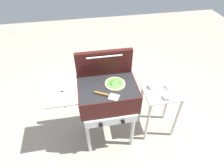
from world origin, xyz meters
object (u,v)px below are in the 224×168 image
topping_bowl_near (167,97)px  topping_bowl_middle (170,86)px  grill (106,96)px  pizza_veggie (115,83)px  spatula (107,95)px  topping_bowl_far (153,86)px  prep_table (160,103)px

topping_bowl_near → topping_bowl_middle: same height
topping_bowl_middle → grill: bearing=-176.0°
pizza_veggie → grill: bearing=-169.0°
spatula → topping_bowl_far: size_ratio=2.25×
topping_bowl_middle → topping_bowl_far: bearing=169.1°
prep_table → topping_bowl_near: topping_bowl_near is taller
grill → topping_bowl_far: bearing=9.2°
pizza_veggie → topping_bowl_near: pizza_veggie is taller
spatula → topping_bowl_near: bearing=2.5°
pizza_veggie → spatula: size_ratio=0.86×
topping_bowl_near → topping_bowl_middle: bearing=58.4°
pizza_veggie → topping_bowl_middle: bearing=3.0°
pizza_veggie → prep_table: size_ratio=0.31×
topping_bowl_middle → spatula: bearing=-166.3°
prep_table → topping_bowl_near: 0.25m
prep_table → topping_bowl_near: (0.01, -0.11, 0.22)m
spatula → prep_table: (0.69, 0.14, -0.40)m
spatula → topping_bowl_middle: bearing=13.7°
pizza_veggie → spatula: bearing=-126.1°
spatula → topping_bowl_near: size_ratio=2.50×
spatula → topping_bowl_far: bearing=21.4°
grill → topping_bowl_far: size_ratio=8.44×
spatula → grill: bearing=83.1°
grill → topping_bowl_near: size_ratio=9.37×
topping_bowl_far → topping_bowl_middle: size_ratio=1.10×
topping_bowl_near → topping_bowl_middle: size_ratio=0.99×
spatula → topping_bowl_far: 0.66m
pizza_veggie → prep_table: bearing=-1.5°
prep_table → topping_bowl_far: size_ratio=6.20×
pizza_veggie → topping_bowl_middle: 0.71m
spatula → prep_table: bearing=11.8°
prep_table → topping_bowl_far: 0.25m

